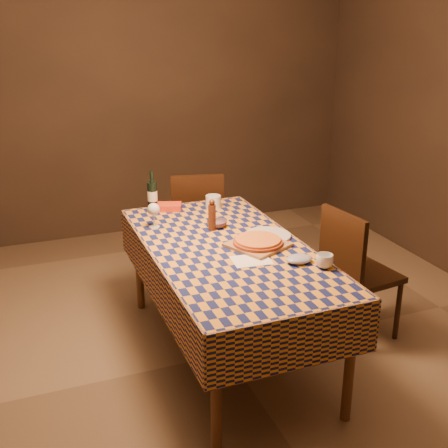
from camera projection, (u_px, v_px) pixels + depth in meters
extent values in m
plane|color=brown|center=(227.00, 354.00, 3.71)|extent=(5.00, 5.00, 0.00)
cube|color=#34271D|center=(133.00, 99.00, 5.43)|extent=(4.50, 0.10, 2.70)
cylinder|color=brown|center=(216.00, 393.00, 2.73)|extent=(0.06, 0.06, 0.75)
cylinder|color=brown|center=(350.00, 361.00, 2.98)|extent=(0.06, 0.06, 0.75)
cylinder|color=brown|center=(139.00, 262.00, 4.18)|extent=(0.06, 0.06, 0.75)
cylinder|color=brown|center=(233.00, 248.00, 4.44)|extent=(0.06, 0.06, 0.75)
cube|color=brown|center=(227.00, 251.00, 3.46)|extent=(0.90, 1.80, 0.03)
cube|color=brown|center=(227.00, 248.00, 3.45)|extent=(0.92, 1.82, 0.02)
cube|color=brown|center=(296.00, 343.00, 2.70)|extent=(0.94, 0.01, 0.30)
cube|color=brown|center=(183.00, 222.00, 4.30)|extent=(0.94, 0.01, 0.30)
cube|color=brown|center=(154.00, 280.00, 3.34)|extent=(0.01, 1.84, 0.30)
cube|color=brown|center=(293.00, 258.00, 3.65)|extent=(0.01, 1.84, 0.30)
cube|color=#976E47|center=(258.00, 245.00, 3.44)|extent=(0.42, 0.42, 0.02)
cylinder|color=maroon|center=(258.00, 242.00, 3.44)|extent=(0.41, 0.41, 0.02)
cylinder|color=orange|center=(258.00, 240.00, 3.43)|extent=(0.37, 0.37, 0.01)
cylinder|color=#462010|center=(212.00, 218.00, 3.68)|extent=(0.05, 0.05, 0.17)
sphere|color=#462010|center=(212.00, 202.00, 3.64)|extent=(0.04, 0.04, 0.04)
imported|color=#614551|center=(217.00, 224.00, 3.76)|extent=(0.16, 0.16, 0.04)
cylinder|color=silver|center=(154.00, 227.00, 3.76)|extent=(0.07, 0.07, 0.01)
cylinder|color=silver|center=(154.00, 221.00, 3.75)|extent=(0.01, 0.01, 0.08)
sphere|color=silver|center=(154.00, 209.00, 3.72)|extent=(0.08, 0.08, 0.08)
ellipsoid|color=#3B070A|center=(154.00, 211.00, 3.72)|extent=(0.05, 0.05, 0.03)
cylinder|color=black|center=(152.00, 196.00, 4.08)|extent=(0.09, 0.09, 0.20)
cylinder|color=black|center=(152.00, 177.00, 4.03)|extent=(0.03, 0.03, 0.08)
cylinder|color=beige|center=(152.00, 196.00, 4.08)|extent=(0.09, 0.09, 0.07)
cylinder|color=silver|center=(213.00, 202.00, 4.13)|extent=(0.12, 0.12, 0.09)
cube|color=red|center=(169.00, 207.00, 4.09)|extent=(0.21, 0.18, 0.04)
cylinder|color=silver|center=(268.00, 236.00, 3.59)|extent=(0.35, 0.35, 0.02)
imported|color=white|center=(325.00, 261.00, 3.14)|extent=(0.13, 0.13, 0.08)
cube|color=white|center=(251.00, 260.00, 3.25)|extent=(0.24, 0.19, 0.00)
ellipsoid|color=#939BBC|center=(299.00, 259.00, 3.21)|extent=(0.16, 0.13, 0.05)
cube|color=black|center=(196.00, 224.00, 4.74)|extent=(0.50, 0.50, 0.04)
cube|color=black|center=(197.00, 203.00, 4.47)|extent=(0.42, 0.13, 0.46)
cylinder|color=black|center=(214.00, 241.00, 5.01)|extent=(0.04, 0.04, 0.43)
cylinder|color=black|center=(174.00, 243.00, 4.97)|extent=(0.04, 0.04, 0.43)
cylinder|color=black|center=(220.00, 257.00, 4.68)|extent=(0.04, 0.04, 0.43)
cylinder|color=black|center=(177.00, 259.00, 4.63)|extent=(0.04, 0.04, 0.43)
cube|color=black|center=(362.00, 275.00, 3.81)|extent=(0.47, 0.47, 0.04)
cube|color=black|center=(342.00, 246.00, 3.63)|extent=(0.09, 0.42, 0.46)
cylinder|color=black|center=(398.00, 311.00, 3.82)|extent=(0.04, 0.04, 0.43)
cylinder|color=black|center=(362.00, 289.00, 4.12)|extent=(0.04, 0.04, 0.43)
cylinder|color=black|center=(357.00, 324.00, 3.66)|extent=(0.04, 0.04, 0.43)
cylinder|color=black|center=(323.00, 301.00, 3.96)|extent=(0.04, 0.04, 0.43)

